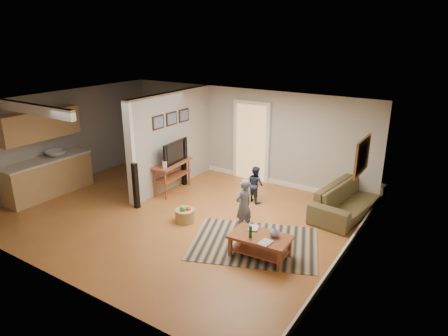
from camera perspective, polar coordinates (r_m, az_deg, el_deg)
The scene contains 11 objects.
ground at distance 9.18m, azimuth -6.90°, elevation -6.60°, with size 7.50×7.50×0.00m, color brown.
room_shell at distance 9.65m, azimuth -10.53°, elevation 3.73°, with size 7.54×6.02×2.52m.
area_rug at distance 7.98m, azimuth 4.34°, elevation -10.66°, with size 2.42×1.77×0.01m, color black.
sofa at distance 9.62m, azimuth 17.23°, elevation -6.13°, with size 2.30×0.90×0.67m, color #3F3A1F.
coffee_table at distance 7.41m, azimuth 5.33°, elevation -10.25°, with size 1.12×0.69×0.64m.
tv_console at distance 10.22m, azimuth -7.37°, elevation 0.39°, with size 0.58×1.28×1.07m.
speaker_left at distance 9.46m, azimuth -12.49°, elevation -2.51°, with size 0.11×0.11×1.10m, color black.
speaker_right at distance 10.71m, azimuth -5.76°, elevation 0.39°, with size 0.11×0.11×1.09m, color black.
toy_basket at distance 8.77m, azimuth -5.61°, elevation -6.67°, with size 0.43×0.43×0.38m.
child at distance 8.41m, azimuth 2.76°, elevation -8.98°, with size 0.42×0.28×1.15m, color slate.
toddler at distance 9.82m, azimuth 4.45°, elevation -4.76°, with size 0.44×0.34×0.90m, color #1E293F.
Camera 1 is at (5.37, -6.31, 3.94)m, focal length 32.00 mm.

